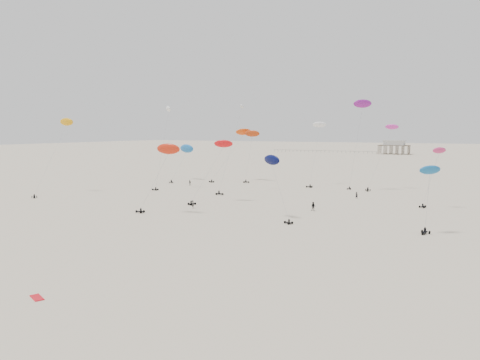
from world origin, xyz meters
The scene contains 22 objects.
ground_plane centered at (0.00, 200.00, 0.00)m, with size 900.00×900.00×0.00m, color beige.
pavilion_main centered at (-10.00, 350.00, 4.22)m, with size 21.00×13.00×9.80m.
pier_fence centered at (-62.00, 350.00, 0.77)m, with size 80.20×0.20×1.50m.
rig_0 centered at (18.60, 142.54, 11.88)m, with size 7.26×11.99×19.79m.
rig_1 centered at (34.13, 114.33, 7.82)m, with size 5.25×4.45×13.46m.
rig_2 centered at (-39.16, 116.77, 17.27)m, with size 4.00×11.08×24.39m.
rig_3 centered at (35.65, 86.19, 6.92)m, with size 4.04×4.37×11.51m.
rig_4 centered at (-58.88, 96.38, 16.16)m, with size 6.50×16.08×22.80m.
rig_5 centered at (-12.59, 100.74, 11.00)m, with size 6.68×12.07×15.96m.
rig_8 centered at (7.84, 87.16, 9.53)m, with size 8.88×7.65×12.99m.
rig_10 centered at (-17.74, 116.96, 11.07)m, with size 2.90×15.91×26.18m.
rig_11 centered at (-1.97, 144.84, 14.11)m, with size 4.53×12.94×20.71m.
rig_12 centered at (-29.64, 146.47, 14.55)m, with size 9.54×16.71×20.19m.
rig_13 centered at (-25.00, 145.66, 13.49)m, with size 5.51×9.26×17.35m.
rig_14 centered at (-47.10, 139.43, 9.87)m, with size 7.09×15.36×15.07m.
rig_15 centered at (12.77, 139.11, 22.56)m, with size 6.23×5.25×25.89m.
rig_16 centered at (-14.82, 82.67, 11.32)m, with size 8.81×5.31×14.53m.
spectator_0 centered at (-12.48, 89.82, 0.00)m, with size 0.73×0.50×2.02m, color black.
spectator_1 centered at (12.16, 98.40, 0.00)m, with size 1.10×0.64×2.24m, color black.
spectator_2 centered at (-36.55, 125.64, 0.00)m, with size 1.11×0.60×1.89m, color black.
spectator_3 centered at (16.24, 120.39, 0.00)m, with size 0.73×0.50×1.99m, color black.
grounded_kite_a centered at (3.10, 35.95, 0.00)m, with size 2.20×0.90×0.08m, color red.
Camera 1 is at (42.49, 4.15, 17.09)m, focal length 35.00 mm.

